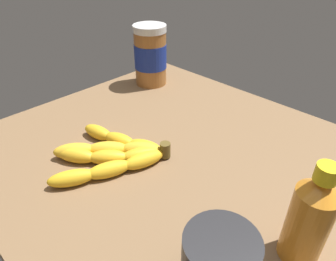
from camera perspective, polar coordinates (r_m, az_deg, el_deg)
ground_plane at (r=61.47cm, az=0.54°, el=-4.98°), size 72.23×66.01×3.84cm
banana_bunch at (r=57.81cm, az=-10.52°, el=-4.27°), size 19.59×21.59×3.30cm
peanut_butter_jar at (r=85.04cm, az=-3.35°, el=13.99°), size 8.87×8.87×16.24cm
honey_bottle at (r=42.20cm, az=25.17°, el=-14.87°), size 5.20×5.20×15.24cm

